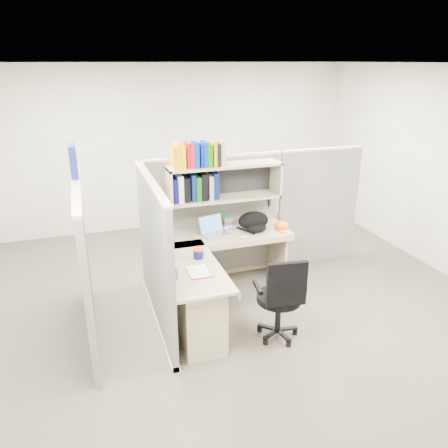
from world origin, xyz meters
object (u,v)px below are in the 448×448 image
object	(u,v)px
desk	(208,292)
backpack	(255,222)
task_chair	(280,311)
laptop	(215,226)
snack_canister	(198,253)

from	to	relation	value
desk	backpack	world-z (taller)	backpack
backpack	task_chair	xyz separation A→B (m)	(-0.22, -1.24, -0.51)
desk	task_chair	bearing A→B (deg)	-34.11
laptop	snack_canister	world-z (taller)	laptop
laptop	snack_canister	xyz separation A→B (m)	(-0.37, -0.58, -0.05)
snack_canister	task_chair	distance (m)	1.05
laptop	snack_canister	bearing A→B (deg)	-137.56
laptop	backpack	world-z (taller)	backpack
task_chair	desk	bearing A→B (deg)	145.89
desk	backpack	distance (m)	1.24
desk	backpack	size ratio (longest dim) A/B	4.49
backpack	laptop	bearing A→B (deg)	170.96
desk	snack_canister	xyz separation A→B (m)	(-0.03, 0.24, 0.35)
task_chair	laptop	bearing A→B (deg)	103.21
desk	snack_canister	world-z (taller)	snack_canister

